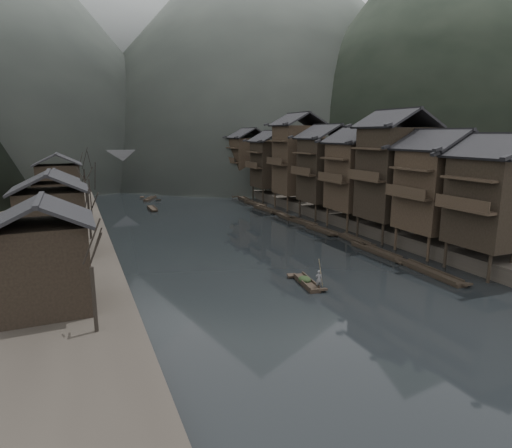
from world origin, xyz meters
TOP-DOWN VIEW (x-y plane):
  - water at (0.00, 0.00)m, footprint 300.00×300.00m
  - right_bank at (35.00, 40.00)m, footprint 40.00×200.00m
  - stilt_houses at (17.28, 19.47)m, footprint 9.00×67.60m
  - left_houses at (-20.50, 20.12)m, footprint 8.10×53.20m
  - bare_trees at (-17.00, 21.13)m, footprint 3.98×59.91m
  - moored_sampans at (11.60, 23.96)m, footprint 2.74×67.76m
  - midriver_boats at (-3.93, 49.65)m, footprint 6.16×26.27m
  - stone_bridge at (-0.00, 72.00)m, footprint 40.00×6.00m
  - hills at (4.04, 170.93)m, footprint 320.00×380.00m
  - hero_sampan at (-0.60, -4.54)m, footprint 1.61×4.77m
  - cargo_heap at (-0.63, -4.33)m, footprint 1.03×1.35m
  - boatman at (-0.35, -6.17)m, footprint 0.63×0.48m
  - bamboo_pole at (-0.15, -6.17)m, footprint 1.82×2.05m

SIDE VIEW (x-z plane):
  - water at x=0.00m, z-range 0.00..0.00m
  - midriver_boats at x=-3.93m, z-range -0.02..0.43m
  - moored_sampans at x=11.60m, z-range -0.03..0.44m
  - hero_sampan at x=-0.60m, z-range -0.01..0.42m
  - cargo_heap at x=-0.63m, z-range 0.43..1.05m
  - right_bank at x=35.00m, z-range 0.00..1.80m
  - boatman at x=-0.35m, z-range 0.43..1.99m
  - bamboo_pole at x=-0.15m, z-range 1.99..5.52m
  - stone_bridge at x=0.00m, z-range 0.61..9.61m
  - left_houses at x=-20.50m, z-range 1.30..10.02m
  - bare_trees at x=-17.00m, z-range 2.63..10.59m
  - stilt_houses at x=17.28m, z-range 0.76..17.20m
  - hills at x=4.04m, z-range -7.94..125.26m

